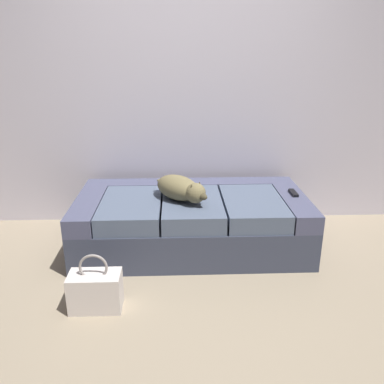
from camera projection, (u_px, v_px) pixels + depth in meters
ground_plane at (198, 319)px, 2.40m from camera, size 10.00×10.00×0.00m
back_wall at (189, 66)px, 3.41m from camera, size 6.40×0.10×2.80m
couch at (192, 221)px, 3.23m from camera, size 1.82×0.94×0.44m
dog_tan at (181, 188)px, 3.04m from camera, size 0.45×0.47×0.19m
tv_remote at (293, 193)px, 3.19m from camera, size 0.04×0.15×0.02m
handbag at (96, 290)px, 2.46m from camera, size 0.32×0.18×0.38m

